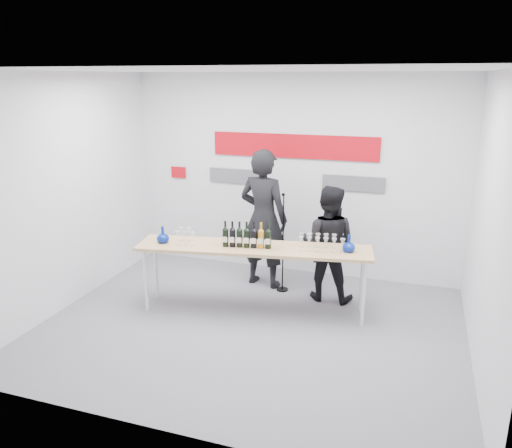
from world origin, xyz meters
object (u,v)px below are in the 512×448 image
Objects in this scene: presenter_right at (327,243)px; tasting_table at (254,252)px; mic_stand at (283,262)px; presenter_left at (263,219)px.

tasting_table is at bearing 41.50° from presenter_right.
presenter_right is 1.10× the size of mic_stand.
mic_stand reaches higher than tasting_table.
presenter_right is at bearing -4.41° from mic_stand.
mic_stand is (0.18, 0.74, -0.38)m from tasting_table.
tasting_table is 0.86m from mic_stand.
tasting_table is 2.10× the size of mic_stand.
mic_stand is at bearing 66.54° from tasting_table.
mic_stand is at bearing 168.58° from presenter_left.
presenter_right is 0.72m from mic_stand.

